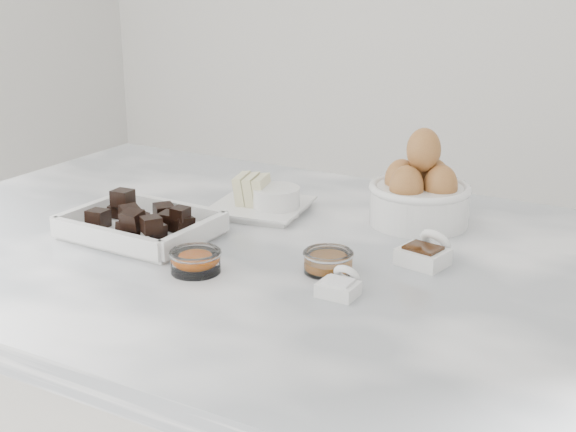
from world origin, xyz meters
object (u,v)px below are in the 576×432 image
at_px(sugar_ramekin, 276,200).
at_px(egg_bowl, 420,193).
at_px(zest_bowl, 195,260).
at_px(salt_spoon, 340,285).
at_px(vanilla_spoon, 426,252).
at_px(chocolate_dish, 140,221).
at_px(butter_plate, 259,201).
at_px(honey_bowl, 328,261).

relative_size(sugar_ramekin, egg_bowl, 0.48).
distance_m(zest_bowl, salt_spoon, 0.20).
relative_size(zest_bowl, vanilla_spoon, 0.83).
xyz_separation_m(egg_bowl, vanilla_spoon, (0.07, -0.15, -0.03)).
height_order(chocolate_dish, zest_bowl, chocolate_dish).
bearing_deg(egg_bowl, sugar_ramekin, -161.26).
bearing_deg(butter_plate, vanilla_spoon, -14.07).
bearing_deg(vanilla_spoon, chocolate_dish, -165.33).
relative_size(chocolate_dish, salt_spoon, 3.78).
xyz_separation_m(honey_bowl, vanilla_spoon, (0.10, 0.09, 0.00)).
relative_size(chocolate_dish, vanilla_spoon, 2.58).
xyz_separation_m(chocolate_dish, butter_plate, (0.09, 0.19, -0.00)).
bearing_deg(vanilla_spoon, zest_bowl, -144.61).
bearing_deg(honey_bowl, egg_bowl, 82.47).
distance_m(honey_bowl, salt_spoon, 0.07).
bearing_deg(zest_bowl, chocolate_dish, 154.40).
height_order(chocolate_dish, egg_bowl, egg_bowl).
height_order(honey_bowl, vanilla_spoon, vanilla_spoon).
distance_m(honey_bowl, zest_bowl, 0.18).
bearing_deg(butter_plate, chocolate_dish, -116.68).
distance_m(egg_bowl, zest_bowl, 0.38).
bearing_deg(butter_plate, salt_spoon, -41.55).
xyz_separation_m(butter_plate, salt_spoon, (0.26, -0.23, -0.01)).
distance_m(chocolate_dish, sugar_ramekin, 0.22).
height_order(egg_bowl, salt_spoon, egg_bowl).
distance_m(sugar_ramekin, zest_bowl, 0.26).
bearing_deg(sugar_ramekin, salt_spoon, -45.37).
bearing_deg(sugar_ramekin, egg_bowl, 18.74).
bearing_deg(chocolate_dish, honey_bowl, 2.50).
height_order(butter_plate, zest_bowl, butter_plate).
bearing_deg(salt_spoon, sugar_ramekin, 134.63).
height_order(butter_plate, egg_bowl, egg_bowl).
bearing_deg(butter_plate, zest_bowl, -76.86).
distance_m(chocolate_dish, egg_bowl, 0.43).
xyz_separation_m(sugar_ramekin, salt_spoon, (0.23, -0.23, -0.01)).
bearing_deg(honey_bowl, zest_bowl, -150.29).
height_order(chocolate_dish, honey_bowl, chocolate_dish).
distance_m(sugar_ramekin, vanilla_spoon, 0.29).
bearing_deg(sugar_ramekin, vanilla_spoon, -15.83).
bearing_deg(salt_spoon, vanilla_spoon, 69.76).
distance_m(chocolate_dish, butter_plate, 0.21).
bearing_deg(chocolate_dish, zest_bowl, -25.60).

